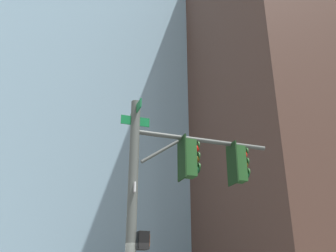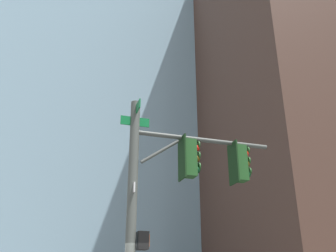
# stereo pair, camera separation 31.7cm
# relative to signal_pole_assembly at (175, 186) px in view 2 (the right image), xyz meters

# --- Properties ---
(signal_pole_assembly) EXTENTS (1.14, 4.19, 6.09)m
(signal_pole_assembly) POSITION_rel_signal_pole_assembly_xyz_m (0.00, 0.00, 0.00)
(signal_pole_assembly) COLOR #4C514C
(signal_pole_assembly) RESTS_ON ground_plane
(building_brick_nearside) EXTENTS (27.07, 16.16, 35.54)m
(building_brick_nearside) POSITION_rel_signal_pole_assembly_xyz_m (-20.78, 15.39, 13.85)
(building_brick_nearside) COLOR #4C3328
(building_brick_nearside) RESTS_ON ground_plane
(building_brick_midblock) EXTENTS (19.62, 16.06, 40.71)m
(building_brick_midblock) POSITION_rel_signal_pole_assembly_xyz_m (-46.22, -0.94, 16.44)
(building_brick_midblock) COLOR brown
(building_brick_midblock) RESTS_ON ground_plane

